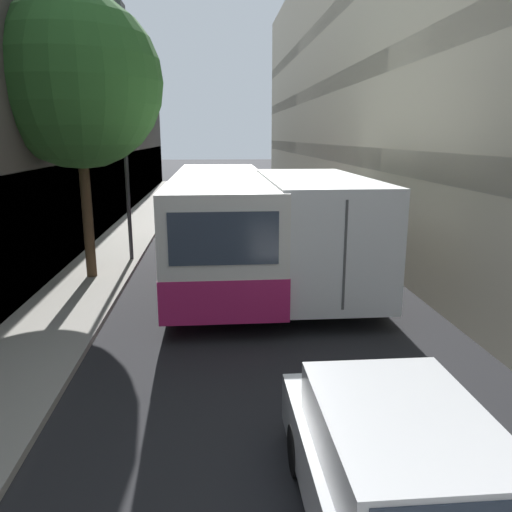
# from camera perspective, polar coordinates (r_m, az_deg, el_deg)

# --- Properties ---
(ground_plane) EXTENTS (150.00, 150.00, 0.00)m
(ground_plane) POSITION_cam_1_polar(r_m,az_deg,el_deg) (15.53, -0.80, -1.39)
(ground_plane) COLOR #232326
(sidewalk_left) EXTENTS (2.10, 60.00, 0.12)m
(sidewalk_left) POSITION_cam_1_polar(r_m,az_deg,el_deg) (15.87, -17.42, -1.46)
(sidewalk_left) COLOR #9E998E
(sidewalk_left) RESTS_ON ground_plane
(building_left_shopfront) EXTENTS (2.40, 60.00, 7.93)m
(building_left_shopfront) POSITION_cam_1_polar(r_m,az_deg,el_deg) (16.01, -26.00, 10.78)
(building_left_shopfront) COLOR #423D38
(building_left_shopfront) RESTS_ON ground_plane
(building_right_apartment) EXTENTS (2.40, 60.00, 13.15)m
(building_right_apartment) POSITION_cam_1_polar(r_m,az_deg,el_deg) (16.43, 19.21, 21.77)
(building_right_apartment) COLOR #B7AD93
(building_right_apartment) RESTS_ON ground_plane
(car_hatchback) EXTENTS (1.81, 4.17, 1.45)m
(car_hatchback) POSITION_cam_1_polar(r_m,az_deg,el_deg) (5.49, 16.42, -23.64)
(car_hatchback) COLOR silver
(car_hatchback) RESTS_ON ground_plane
(bus) EXTENTS (2.57, 10.11, 2.95)m
(bus) POSITION_cam_1_polar(r_m,az_deg,el_deg) (14.40, -4.08, 3.80)
(bus) COLOR silver
(bus) RESTS_ON ground_plane
(box_truck) EXTENTS (2.47, 8.48, 3.01)m
(box_truck) POSITION_cam_1_polar(r_m,az_deg,el_deg) (13.73, 5.92, 3.47)
(box_truck) COLOR silver
(box_truck) RESTS_ON ground_plane
(panel_van) EXTENTS (1.94, 4.12, 1.88)m
(panel_van) POSITION_cam_1_polar(r_m,az_deg,el_deg) (26.11, -5.89, 6.99)
(panel_van) COLOR silver
(panel_van) RESTS_ON ground_plane
(street_lamp) EXTENTS (0.36, 0.80, 7.65)m
(street_lamp) POSITION_cam_1_polar(r_m,az_deg,el_deg) (16.29, -15.09, 17.79)
(street_lamp) COLOR #38383D
(street_lamp) RESTS_ON sidewalk_left
(street_tree_left) EXTENTS (4.47, 4.47, 7.48)m
(street_tree_left) POSITION_cam_1_polar(r_m,az_deg,el_deg) (14.52, -19.80, 18.15)
(street_tree_left) COLOR #4C3823
(street_tree_left) RESTS_ON sidewalk_left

